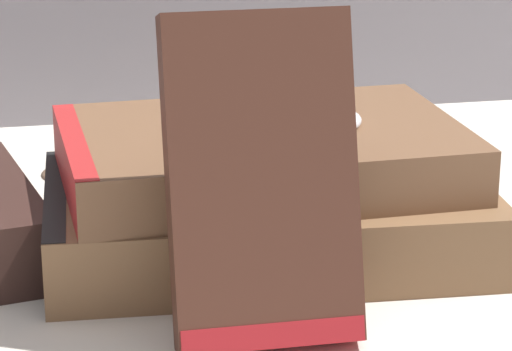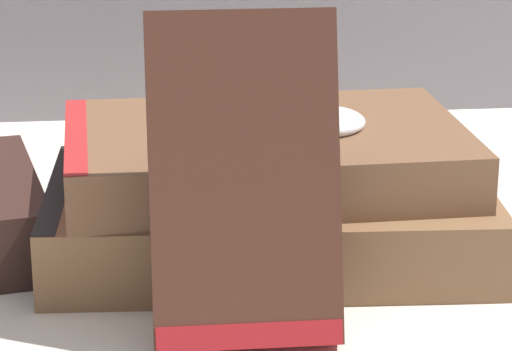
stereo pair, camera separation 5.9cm
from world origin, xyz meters
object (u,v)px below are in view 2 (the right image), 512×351
book_leaning_front (244,190)px  pocket_watch (318,121)px  reading_glasses (136,163)px  book_flat_bottom (258,218)px  book_flat_top (256,154)px

book_leaning_front → pocket_watch: 0.12m
pocket_watch → reading_glasses: (-0.10, 0.16, -0.07)m
book_leaning_front → reading_glasses: size_ratio=1.50×
book_leaning_front → book_flat_bottom: bearing=80.2°
book_flat_top → book_leaning_front: 0.11m
book_leaning_front → reading_glasses: book_leaning_front is taller
book_flat_bottom → book_leaning_front: (-0.02, -0.10, 0.05)m
book_flat_bottom → pocket_watch: pocket_watch is taller
book_flat_bottom → reading_glasses: bearing=115.4°
book_flat_top → pocket_watch: (0.03, -0.00, 0.02)m
book_flat_top → pocket_watch: 0.04m
book_flat_bottom → book_leaning_front: book_leaning_front is taller
book_flat_top → reading_glasses: bearing=110.6°
book_flat_bottom → book_flat_top: bearing=105.9°
pocket_watch → reading_glasses: size_ratio=0.53×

